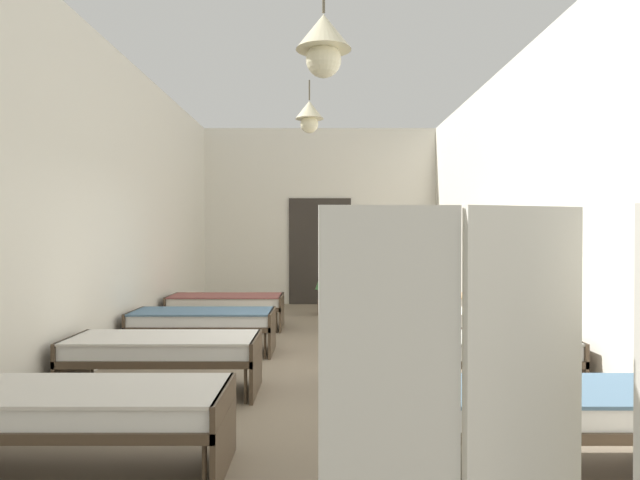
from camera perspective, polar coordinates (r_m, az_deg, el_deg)
ground_plane at (r=6.85m, az=0.00°, el=-13.37°), size 5.85×12.98×0.10m
room_shell at (r=7.85m, az=0.00°, el=3.50°), size 5.65×12.58×3.99m
bed_left_row_0 at (r=4.27m, az=-22.51°, el=-15.36°), size 1.90×0.84×0.57m
bed_right_row_0 at (r=4.27m, az=22.48°, el=-15.37°), size 1.90×0.84×0.57m
bed_left_row_1 at (r=6.02m, az=-15.44°, el=-10.59°), size 1.90×0.84×0.57m
bed_right_row_1 at (r=6.02m, az=15.44°, el=-10.60°), size 1.90×0.84×0.57m
bed_left_row_2 at (r=7.84m, az=-11.70°, el=-7.94°), size 1.90×0.84×0.57m
bed_right_row_2 at (r=7.84m, az=11.71°, el=-7.94°), size 1.90×0.84×0.57m
bed_left_row_3 at (r=9.69m, az=-9.40°, el=-6.27°), size 1.90×0.84×0.57m
bed_right_row_3 at (r=9.69m, az=9.42°, el=-6.27°), size 1.90×0.84×0.57m
nurse_near_aisle at (r=6.29m, az=3.35°, el=-9.24°), size 0.52×0.52×1.49m
potted_plant at (r=11.23m, az=0.73°, el=-4.19°), size 0.48×0.48×1.11m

